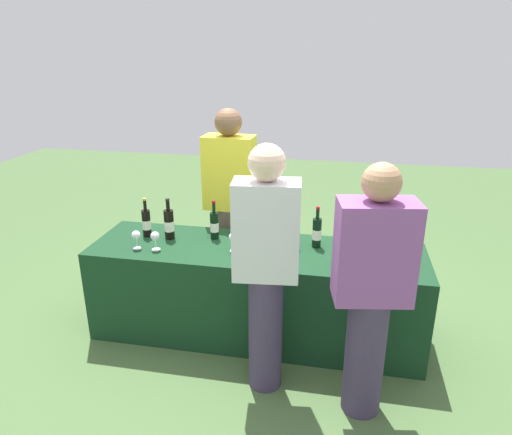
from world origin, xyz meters
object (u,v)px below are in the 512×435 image
at_px(server_pouring, 230,199).
at_px(wine_glass_0, 136,236).
at_px(wine_bottle_2, 214,225).
at_px(wine_glass_2, 234,238).
at_px(wine_bottle_6, 387,239).
at_px(wine_glass_3, 338,254).
at_px(wine_bottle_0, 146,223).
at_px(wine_glass_1, 155,237).
at_px(wine_bottle_1, 169,224).
at_px(wine_glass_4, 377,255).
at_px(wine_bottle_5, 317,232).
at_px(guest_1, 371,289).
at_px(ice_bucket, 353,237).
at_px(wine_bottle_3, 279,229).
at_px(guest_0, 266,265).
at_px(wine_bottle_4, 292,231).

bearing_deg(server_pouring, wine_glass_0, 56.89).
xyz_separation_m(wine_bottle_2, wine_glass_0, (-0.52, -0.30, -0.01)).
bearing_deg(wine_glass_2, wine_bottle_6, 7.28).
relative_size(wine_bottle_6, wine_glass_3, 2.62).
distance_m(wine_bottle_0, wine_glass_1, 0.29).
height_order(wine_bottle_2, server_pouring, server_pouring).
xyz_separation_m(wine_bottle_1, wine_bottle_6, (1.66, 0.00, 0.00)).
bearing_deg(wine_glass_0, server_pouring, 54.34).
xyz_separation_m(wine_glass_4, server_pouring, (-1.21, 0.76, 0.08)).
relative_size(wine_bottle_0, wine_bottle_1, 0.96).
bearing_deg(wine_bottle_5, wine_bottle_1, -177.12).
distance_m(wine_glass_1, wine_glass_2, 0.58).
xyz_separation_m(wine_bottle_5, server_pouring, (-0.78, 0.46, 0.06)).
xyz_separation_m(wine_bottle_0, wine_bottle_2, (0.54, 0.06, -0.00)).
distance_m(wine_bottle_6, wine_glass_4, 0.26).
distance_m(wine_glass_2, wine_glass_4, 1.02).
bearing_deg(guest_1, ice_bucket, 87.27).
relative_size(wine_bottle_3, guest_1, 0.20).
bearing_deg(wine_glass_0, wine_glass_3, -0.49).
bearing_deg(wine_bottle_2, wine_bottle_1, -168.52).
bearing_deg(wine_glass_1, wine_glass_0, -177.91).
distance_m(wine_bottle_2, wine_bottle_3, 0.51).
distance_m(wine_bottle_6, server_pouring, 1.39).
distance_m(wine_bottle_0, wine_bottle_1, 0.20).
height_order(wine_glass_4, guest_0, guest_0).
height_order(ice_bucket, server_pouring, server_pouring).
distance_m(wine_bottle_4, server_pouring, 0.77).
xyz_separation_m(wine_bottle_4, wine_bottle_5, (0.18, 0.02, -0.01)).
height_order(wine_bottle_0, wine_glass_1, wine_bottle_0).
bearing_deg(wine_bottle_4, wine_glass_0, -166.87).
height_order(guest_0, guest_1, guest_0).
bearing_deg(wine_bottle_6, server_pouring, 158.43).
distance_m(wine_bottle_3, wine_bottle_6, 0.80).
height_order(wine_bottle_6, guest_0, guest_0).
height_order(wine_bottle_2, wine_bottle_6, wine_bottle_6).
bearing_deg(wine_bottle_3, guest_1, -51.00).
height_order(wine_glass_0, wine_glass_4, wine_glass_4).
height_order(wine_glass_1, guest_1, guest_1).
bearing_deg(wine_bottle_4, wine_bottle_1, -178.03).
xyz_separation_m(wine_glass_2, wine_glass_4, (1.02, -0.11, -0.00)).
distance_m(wine_bottle_2, wine_bottle_5, 0.80).
distance_m(server_pouring, guest_0, 1.27).
bearing_deg(wine_glass_3, server_pouring, 141.39).
height_order(wine_bottle_2, wine_bottle_3, wine_bottle_3).
bearing_deg(wine_glass_2, wine_glass_0, -172.66).
xyz_separation_m(wine_bottle_0, wine_bottle_3, (1.05, 0.05, 0.01)).
bearing_deg(guest_0, wine_bottle_4, 77.23).
distance_m(wine_bottle_0, wine_glass_4, 1.78).
bearing_deg(wine_bottle_1, wine_bottle_3, 4.08).
bearing_deg(wine_glass_4, wine_bottle_5, 144.45).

